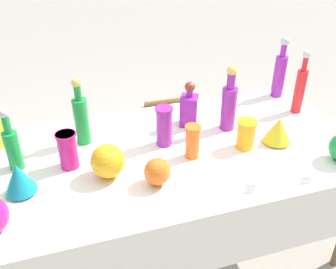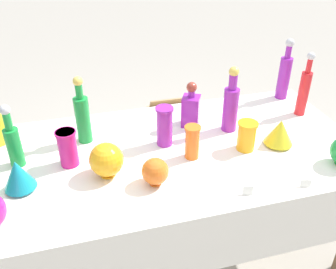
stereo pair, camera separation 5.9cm
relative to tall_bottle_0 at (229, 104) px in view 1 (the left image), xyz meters
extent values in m
plane|color=#A0998C|center=(-0.39, -0.12, -0.92)|extent=(40.00, 40.00, 0.00)
cube|color=white|center=(-0.39, -0.12, -0.17)|extent=(2.05, 1.00, 0.03)
cube|color=white|center=(-0.39, -0.63, -0.33)|extent=(2.05, 0.01, 0.35)
cylinder|color=brown|center=(-1.32, 0.28, -0.55)|extent=(0.04, 0.04, 0.73)
cylinder|color=brown|center=(0.53, 0.28, -0.55)|extent=(0.04, 0.04, 0.73)
cylinder|color=purple|center=(0.00, 0.00, -0.03)|extent=(0.08, 0.08, 0.25)
cylinder|color=purple|center=(0.00, 0.00, 0.14)|extent=(0.05, 0.05, 0.08)
sphere|color=gold|center=(0.00, 0.00, 0.19)|extent=(0.06, 0.06, 0.06)
cylinder|color=red|center=(0.49, 0.05, -0.02)|extent=(0.06, 0.06, 0.27)
cylinder|color=red|center=(0.49, 0.05, 0.16)|extent=(0.03, 0.03, 0.09)
sphere|color=#B2B2B7|center=(0.49, 0.05, 0.21)|extent=(0.05, 0.05, 0.05)
cylinder|color=#198C38|center=(-0.80, 0.10, -0.03)|extent=(0.08, 0.08, 0.25)
cylinder|color=#198C38|center=(-0.80, 0.10, 0.14)|extent=(0.04, 0.04, 0.08)
sphere|color=gold|center=(-0.80, 0.10, 0.19)|extent=(0.05, 0.05, 0.05)
cylinder|color=#198C38|center=(-1.14, -0.04, -0.06)|extent=(0.07, 0.07, 0.20)
cylinder|color=#198C38|center=(-1.14, -0.04, 0.09)|extent=(0.04, 0.04, 0.09)
sphere|color=#B2B2B7|center=(-1.14, -0.04, 0.15)|extent=(0.05, 0.05, 0.05)
cylinder|color=purple|center=(0.50, 0.29, -0.02)|extent=(0.08, 0.08, 0.27)
cylinder|color=purple|center=(0.50, 0.29, 0.16)|extent=(0.04, 0.04, 0.08)
sphere|color=#B2B2B7|center=(0.50, 0.29, 0.21)|extent=(0.05, 0.05, 0.05)
cube|color=purple|center=(-0.19, 0.10, -0.07)|extent=(0.13, 0.13, 0.18)
cylinder|color=purple|center=(-0.19, 0.10, 0.04)|extent=(0.04, 0.04, 0.04)
sphere|color=maroon|center=(-0.19, 0.10, 0.08)|extent=(0.06, 0.06, 0.06)
cylinder|color=orange|center=(-0.29, -0.20, -0.07)|extent=(0.07, 0.07, 0.18)
cylinder|color=orange|center=(-0.29, -0.20, 0.02)|extent=(0.08, 0.08, 0.01)
cylinder|color=#C61972|center=(-0.89, -0.10, -0.06)|extent=(0.09, 0.09, 0.19)
cylinder|color=#C61972|center=(-0.89, -0.10, 0.02)|extent=(0.10, 0.10, 0.01)
cylinder|color=orange|center=(0.00, -0.21, -0.08)|extent=(0.09, 0.09, 0.16)
cylinder|color=orange|center=(0.00, -0.21, 0.00)|extent=(0.11, 0.11, 0.01)
cylinder|color=purple|center=(-0.39, -0.05, -0.05)|extent=(0.08, 0.08, 0.22)
cylinder|color=purple|center=(-0.39, -0.05, 0.06)|extent=(0.10, 0.10, 0.01)
cylinder|color=teal|center=(-1.11, -0.24, -0.15)|extent=(0.08, 0.08, 0.01)
cone|color=teal|center=(-1.11, -0.24, -0.07)|extent=(0.14, 0.14, 0.14)
cylinder|color=yellow|center=(0.19, -0.22, -0.15)|extent=(0.08, 0.08, 0.01)
cone|color=yellow|center=(0.19, -0.22, -0.08)|extent=(0.15, 0.15, 0.14)
cylinder|color=orange|center=(-0.72, -0.24, -0.15)|extent=(0.07, 0.07, 0.01)
sphere|color=orange|center=(-0.72, -0.24, -0.07)|extent=(0.16, 0.16, 0.16)
cylinder|color=orange|center=(-0.52, -0.36, -0.15)|extent=(0.06, 0.06, 0.01)
sphere|color=orange|center=(-0.52, -0.36, -0.09)|extent=(0.13, 0.13, 0.13)
cube|color=white|center=(-0.14, -0.54, -0.14)|extent=(0.05, 0.03, 0.04)
cube|color=white|center=(0.14, -0.56, -0.14)|extent=(0.05, 0.03, 0.04)
cube|color=tan|center=(0.00, 1.15, -0.77)|extent=(0.42, 0.29, 0.29)
cube|color=tan|center=(0.00, 1.23, -0.59)|extent=(0.38, 0.08, 0.09)
camera|label=1|loc=(-0.88, -1.66, 0.95)|focal=40.00mm
camera|label=2|loc=(-0.82, -1.68, 0.95)|focal=40.00mm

